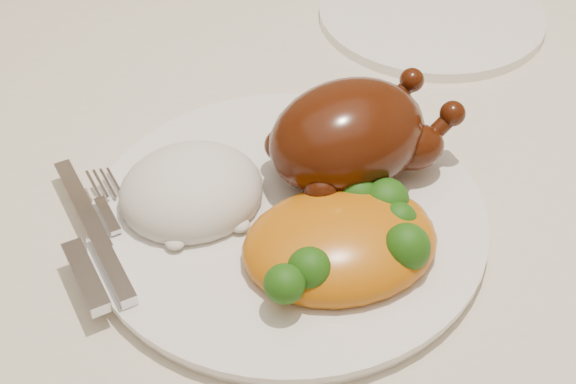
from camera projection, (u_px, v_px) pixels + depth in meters
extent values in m
cube|color=brown|center=(162.00, 166.00, 0.70)|extent=(1.60, 0.90, 0.04)
cube|color=beige|center=(159.00, 144.00, 0.68)|extent=(1.72, 1.02, 0.01)
cylinder|color=white|center=(288.00, 218.00, 0.60)|extent=(0.32, 0.32, 0.01)
cylinder|color=white|center=(431.00, 15.00, 0.82)|extent=(0.26, 0.26, 0.01)
ellipsoid|color=#401606|center=(347.00, 136.00, 0.60)|extent=(0.15, 0.13, 0.08)
ellipsoid|color=#401606|center=(338.00, 122.00, 0.59)|extent=(0.07, 0.06, 0.03)
ellipsoid|color=#401606|center=(413.00, 147.00, 0.61)|extent=(0.05, 0.04, 0.04)
sphere|color=#401606|center=(453.00, 114.00, 0.61)|extent=(0.02, 0.02, 0.02)
ellipsoid|color=#401606|center=(375.00, 112.00, 0.64)|extent=(0.05, 0.04, 0.04)
sphere|color=#401606|center=(412.00, 80.00, 0.64)|extent=(0.02, 0.02, 0.02)
sphere|color=#401606|center=(321.00, 190.00, 0.58)|extent=(0.03, 0.03, 0.03)
sphere|color=#401606|center=(281.00, 145.00, 0.62)|extent=(0.03, 0.03, 0.03)
ellipsoid|color=white|center=(192.00, 192.00, 0.60)|extent=(0.12, 0.11, 0.06)
ellipsoid|color=#B9700B|center=(340.00, 244.00, 0.56)|extent=(0.14, 0.11, 0.05)
ellipsoid|color=#B9700B|center=(386.00, 225.00, 0.57)|extent=(0.06, 0.06, 0.03)
ellipsoid|color=#18400A|center=(297.00, 270.00, 0.54)|extent=(0.03, 0.03, 0.03)
ellipsoid|color=#18400A|center=(357.00, 194.00, 0.58)|extent=(0.03, 0.03, 0.03)
ellipsoid|color=#18400A|center=(348.00, 211.00, 0.58)|extent=(0.04, 0.04, 0.03)
ellipsoid|color=#18400A|center=(364.00, 238.00, 0.56)|extent=(0.03, 0.03, 0.03)
ellipsoid|color=#18400A|center=(327.00, 266.00, 0.54)|extent=(0.03, 0.03, 0.03)
ellipsoid|color=#18400A|center=(399.00, 219.00, 0.56)|extent=(0.03, 0.03, 0.02)
ellipsoid|color=#18400A|center=(387.00, 240.00, 0.55)|extent=(0.03, 0.03, 0.02)
ellipsoid|color=#18400A|center=(284.00, 284.00, 0.52)|extent=(0.03, 0.03, 0.03)
ellipsoid|color=#18400A|center=(406.00, 248.00, 0.54)|extent=(0.03, 0.03, 0.04)
ellipsoid|color=#18400A|center=(386.00, 199.00, 0.58)|extent=(0.03, 0.03, 0.03)
ellipsoid|color=#18400A|center=(309.00, 269.00, 0.53)|extent=(0.03, 0.03, 0.03)
cube|color=silver|center=(82.00, 204.00, 0.60)|extent=(0.04, 0.11, 0.00)
cube|color=silver|center=(86.00, 277.00, 0.54)|extent=(0.03, 0.07, 0.01)
cube|color=silver|center=(112.00, 267.00, 0.55)|extent=(0.03, 0.07, 0.01)
cube|color=silver|center=(106.00, 199.00, 0.60)|extent=(0.03, 0.08, 0.00)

